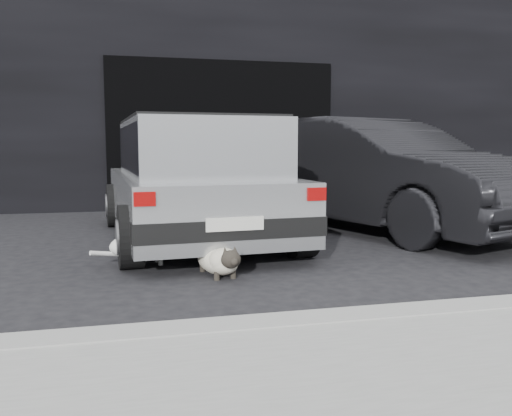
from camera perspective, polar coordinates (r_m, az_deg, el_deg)
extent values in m
plane|color=black|center=(5.69, -6.14, -4.80)|extent=(80.00, 80.00, 0.00)
cube|color=black|center=(11.74, -5.37, 13.33)|extent=(34.00, 4.00, 5.00)
cube|color=black|center=(9.68, -3.52, 7.65)|extent=(4.00, 0.10, 2.60)
cube|color=gray|center=(3.57, 16.37, -10.99)|extent=(18.00, 0.25, 0.12)
cube|color=#B2B5B7|center=(6.50, -6.69, 0.92)|extent=(1.95, 3.94, 0.61)
cube|color=#B2B5B7|center=(6.28, -6.43, 6.30)|extent=(1.66, 2.65, 0.61)
cube|color=black|center=(6.28, -6.43, 6.30)|extent=(1.67, 2.55, 0.49)
cube|color=black|center=(4.72, -2.48, -2.26)|extent=(1.74, 0.27, 0.18)
cube|color=black|center=(8.33, -9.06, 1.51)|extent=(1.74, 0.27, 0.18)
cube|color=silver|center=(4.64, -2.22, -1.69)|extent=(0.51, 0.05, 0.12)
cube|color=#8C0707|center=(4.48, -11.65, 0.92)|extent=(0.18, 0.04, 0.12)
cube|color=#8C0707|center=(4.87, 6.40, 1.46)|extent=(0.18, 0.04, 0.12)
cube|color=black|center=(6.29, -6.47, 9.21)|extent=(1.65, 2.39, 0.03)
cylinder|color=black|center=(5.06, -13.07, -2.95)|extent=(0.25, 0.60, 0.59)
cylinder|color=slate|center=(5.06, -14.40, -3.00)|extent=(0.04, 0.33, 0.32)
cylinder|color=black|center=(5.45, 4.76, -2.14)|extent=(0.25, 0.60, 0.59)
cylinder|color=slate|center=(5.49, 5.91, -2.08)|extent=(0.04, 0.33, 0.32)
cylinder|color=black|center=(7.74, -14.62, 0.27)|extent=(0.25, 0.60, 0.59)
cylinder|color=slate|center=(7.74, -15.49, 0.24)|extent=(0.04, 0.33, 0.32)
cylinder|color=black|center=(8.00, -2.57, 0.67)|extent=(0.25, 0.60, 0.59)
cylinder|color=slate|center=(8.03, -1.75, 0.70)|extent=(0.04, 0.33, 0.32)
imported|color=black|center=(7.36, 12.39, 3.51)|extent=(2.99, 4.78, 1.49)
ellipsoid|color=beige|center=(4.73, -4.09, -5.52)|extent=(0.41, 0.64, 0.23)
ellipsoid|color=beige|center=(4.59, -3.41, -5.55)|extent=(0.30, 0.30, 0.22)
ellipsoid|color=black|center=(4.44, -2.66, -5.42)|extent=(0.19, 0.18, 0.15)
sphere|color=black|center=(4.39, -2.31, -5.69)|extent=(0.07, 0.07, 0.07)
cone|color=black|center=(4.46, -2.24, -4.45)|extent=(0.07, 0.08, 0.08)
cone|color=black|center=(4.43, -3.27, -4.54)|extent=(0.07, 0.08, 0.08)
cylinder|color=black|center=(4.62, -2.42, -6.96)|extent=(0.05, 0.05, 0.07)
cylinder|color=black|center=(4.57, -4.14, -7.14)|extent=(0.05, 0.05, 0.07)
cylinder|color=black|center=(4.94, -4.02, -6.09)|extent=(0.05, 0.05, 0.07)
cylinder|color=black|center=(4.89, -5.65, -6.24)|extent=(0.05, 0.05, 0.07)
cylinder|color=black|center=(5.04, -5.43, -5.24)|extent=(0.21, 0.30, 0.10)
ellipsoid|color=silver|center=(5.21, -12.04, -3.90)|extent=(0.60, 0.35, 0.25)
ellipsoid|color=silver|center=(5.23, -10.48, -3.54)|extent=(0.27, 0.27, 0.21)
ellipsoid|color=silver|center=(5.24, -8.87, -2.54)|extent=(0.16, 0.18, 0.15)
sphere|color=silver|center=(5.26, -8.17, -2.59)|extent=(0.07, 0.07, 0.07)
cone|color=silver|center=(5.27, -9.16, -1.75)|extent=(0.07, 0.06, 0.08)
cone|color=silver|center=(5.19, -8.98, -1.88)|extent=(0.07, 0.06, 0.08)
cylinder|color=silver|center=(5.33, -10.30, -4.85)|extent=(0.05, 0.05, 0.14)
cylinder|color=silver|center=(5.19, -10.03, -5.16)|extent=(0.05, 0.05, 0.14)
cylinder|color=silver|center=(5.29, -13.96, -5.04)|extent=(0.05, 0.05, 0.14)
cylinder|color=silver|center=(5.15, -13.78, -5.35)|extent=(0.05, 0.05, 0.14)
cylinder|color=silver|center=(5.19, -15.47, -4.66)|extent=(0.30, 0.18, 0.10)
ellipsoid|color=gray|center=(5.17, -13.16, -3.72)|extent=(0.23, 0.18, 0.10)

